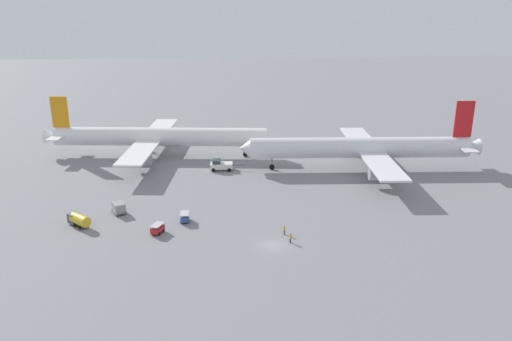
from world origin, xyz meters
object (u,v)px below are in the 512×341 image
gse_baggage_cart_near_cluster (158,229)px  ground_crew_marshaller_foreground (284,230)px  airliner_at_gate_left (158,137)px  pushback_tug (221,165)px  airliner_being_pushed (362,148)px  gse_fuel_bowser_stubby (79,219)px  gse_baggage_cart_trailing (185,217)px  ground_crew_wing_walker_right (290,238)px  gse_container_dolly_flat (119,208)px

gse_baggage_cart_near_cluster → ground_crew_marshaller_foreground: size_ratio=1.86×
airliner_at_gate_left → pushback_tug: size_ratio=7.10×
airliner_being_pushed → ground_crew_marshaller_foreground: airliner_being_pushed is taller
gse_baggage_cart_near_cluster → airliner_being_pushed: bearing=35.9°
gse_fuel_bowser_stubby → ground_crew_marshaller_foreground: 37.60m
pushback_tug → gse_baggage_cart_trailing: bearing=-103.1°
ground_crew_marshaller_foreground → airliner_at_gate_left: bearing=118.3°
airliner_being_pushed → gse_baggage_cart_near_cluster: 56.69m
ground_crew_wing_walker_right → airliner_at_gate_left: bearing=117.4°
pushback_tug → gse_fuel_bowser_stubby: size_ratio=1.77×
gse_baggage_cart_trailing → gse_baggage_cart_near_cluster: bearing=-133.8°
gse_container_dolly_flat → gse_baggage_cart_near_cluster: bearing=-48.7°
airliner_being_pushed → ground_crew_marshaller_foreground: (-23.43, -35.27, -4.45)m
airliner_at_gate_left → pushback_tug: 21.21m
airliner_being_pushed → gse_baggage_cart_trailing: size_ratio=21.03×
gse_fuel_bowser_stubby → gse_container_dolly_flat: bearing=41.0°
pushback_tug → gse_container_dolly_flat: bearing=-128.4°
airliner_at_gate_left → gse_baggage_cart_trailing: 44.42m
pushback_tug → ground_crew_wing_walker_right: size_ratio=5.25×
gse_baggage_cart_near_cluster → gse_baggage_cart_trailing: bearing=46.2°
gse_baggage_cart_trailing → ground_crew_marshaller_foreground: bearing=-21.1°
gse_baggage_cart_near_cluster → gse_baggage_cart_trailing: size_ratio=1.13×
pushback_tug → gse_fuel_bowser_stubby: (-26.24, -30.69, 0.08)m
airliner_at_gate_left → gse_baggage_cart_trailing: bearing=-78.0°
airliner_at_gate_left → gse_baggage_cart_near_cluster: airliner_at_gate_left is taller
airliner_being_pushed → gse_baggage_cart_near_cluster: bearing=-144.1°
airliner_at_gate_left → pushback_tug: (16.20, -13.11, -3.93)m
gse_container_dolly_flat → ground_crew_marshaller_foreground: size_ratio=2.28×
gse_container_dolly_flat → ground_crew_wing_walker_right: bearing=-25.6°
gse_container_dolly_flat → ground_crew_wing_walker_right: gse_container_dolly_flat is taller
gse_baggage_cart_near_cluster → ground_crew_marshaller_foreground: (22.38, -2.17, 0.02)m
gse_container_dolly_flat → ground_crew_marshaller_foreground: 32.98m
gse_fuel_bowser_stubby → airliner_being_pushed: bearing=25.6°
ground_crew_wing_walker_right → gse_container_dolly_flat: bearing=154.4°
airliner_being_pushed → ground_crew_wing_walker_right: airliner_being_pushed is taller
gse_baggage_cart_trailing → ground_crew_wing_walker_right: size_ratio=1.69×
gse_baggage_cart_trailing → airliner_being_pushed: bearing=34.5°
gse_fuel_bowser_stubby → gse_baggage_cart_trailing: 19.22m
gse_baggage_cart_near_cluster → ground_crew_wing_walker_right: bearing=-13.4°
gse_fuel_bowser_stubby → ground_crew_wing_walker_right: gse_fuel_bowser_stubby is taller
gse_baggage_cart_near_cluster → ground_crew_wing_walker_right: gse_baggage_cart_near_cluster is taller
gse_baggage_cart_near_cluster → gse_container_dolly_flat: (-8.44, 9.59, 0.31)m
gse_baggage_cart_near_cluster → pushback_tug: bearing=71.7°
airliner_being_pushed → pushback_tug: airliner_being_pushed is taller
gse_container_dolly_flat → ground_crew_wing_walker_right: 34.84m
airliner_at_gate_left → gse_baggage_cart_trailing: size_ratio=21.99×
airliner_being_pushed → gse_baggage_cart_trailing: (-41.29, -28.39, -4.46)m
gse_container_dolly_flat → ground_crew_marshaller_foreground: (30.81, -11.76, -0.29)m
airliner_being_pushed → ground_crew_marshaller_foreground: bearing=-123.6°
airliner_being_pushed → gse_baggage_cart_trailing: airliner_being_pushed is taller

